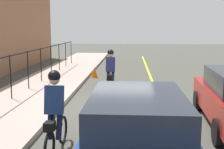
# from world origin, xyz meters

# --- Properties ---
(ground_plane) EXTENTS (80.00, 80.00, 0.00)m
(ground_plane) POSITION_xyz_m (0.00, 0.00, 0.00)
(ground_plane) COLOR #43433B
(lane_line_centre) EXTENTS (36.00, 0.12, 0.01)m
(lane_line_centre) POSITION_xyz_m (0.00, -1.60, 0.00)
(lane_line_centre) COLOR yellow
(lane_line_centre) RESTS_ON ground
(sidewalk) EXTENTS (40.00, 3.20, 0.15)m
(sidewalk) POSITION_xyz_m (0.00, 3.40, 0.07)
(sidewalk) COLOR #A49085
(sidewalk) RESTS_ON ground
(iron_fence) EXTENTS (20.03, 0.04, 1.60)m
(iron_fence) POSITION_xyz_m (1.00, 3.80, 1.33)
(iron_fence) COLOR black
(iron_fence) RESTS_ON sidewalk
(cyclist_lead) EXTENTS (1.71, 0.37, 1.83)m
(cyclist_lead) POSITION_xyz_m (1.88, 0.33, 0.91)
(cyclist_lead) COLOR black
(cyclist_lead) RESTS_ON ground
(cyclist_follow) EXTENTS (1.71, 0.37, 1.83)m
(cyclist_follow) POSITION_xyz_m (-4.19, 1.09, 0.91)
(cyclist_follow) COLOR black
(cyclist_follow) RESTS_ON ground
(parked_sedan_rear) EXTENTS (4.41, 1.93, 1.58)m
(parked_sedan_rear) POSITION_xyz_m (-5.38, -0.63, 0.82)
(parked_sedan_rear) COLOR navy
(parked_sedan_rear) RESTS_ON ground
(traffic_cone_near) EXTENTS (0.36, 0.36, 0.56)m
(traffic_cone_near) POSITION_xyz_m (5.75, 1.46, 0.28)
(traffic_cone_near) COLOR #EA5900
(traffic_cone_near) RESTS_ON ground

